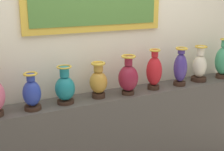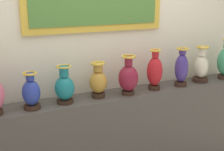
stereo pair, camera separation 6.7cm
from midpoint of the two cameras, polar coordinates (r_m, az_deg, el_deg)
name	(u,v)px [view 1 (the left image)]	position (r m, az deg, el deg)	size (l,w,h in m)	color
display_shelf	(112,140)	(2.98, -0.66, -12.21)	(2.88, 0.31, 0.94)	#4C4742
back_wall	(102,30)	(2.85, -2.63, 8.67)	(4.89, 0.14, 3.02)	beige
vase_cobalt	(32,93)	(2.50, -15.72, -3.28)	(0.15, 0.15, 0.31)	#382319
vase_teal	(65,88)	(2.58, -9.65, -2.29)	(0.17, 0.17, 0.33)	#382319
vase_ochre	(98,81)	(2.68, -3.31, -1.10)	(0.16, 0.16, 0.33)	#382319
vase_burgundy	(128,77)	(2.76, 2.40, -0.31)	(0.18, 0.18, 0.37)	#382319
vase_crimson	(154,71)	(2.92, 7.35, 0.85)	(0.15, 0.15, 0.40)	#382319
vase_indigo	(180,68)	(3.09, 12.24, 1.48)	(0.14, 0.14, 0.39)	#382319
vase_ivory	(200,66)	(3.30, 15.72, 1.74)	(0.16, 0.16, 0.38)	#382319
vase_jade	(223,61)	(3.49, 19.81, 2.65)	(0.17, 0.17, 0.44)	#382319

